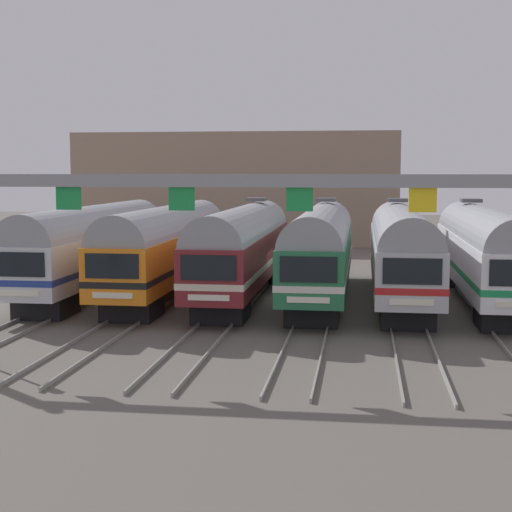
{
  "coord_description": "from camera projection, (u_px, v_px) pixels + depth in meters",
  "views": [
    {
      "loc": [
        4.14,
        -39.26,
        6.56
      ],
      "look_at": [
        -1.38,
        0.34,
        2.16
      ],
      "focal_mm": 54.05,
      "sensor_mm": 36.0,
      "label": 1
    }
  ],
  "objects": [
    {
      "name": "commuter_train_silver",
      "position": [
        93.0,
        245.0,
        41.02
      ],
      "size": [
        2.88,
        18.06,
        4.77
      ],
      "color": "silver",
      "rests_on": "ground"
    },
    {
      "name": "commuter_train_orange",
      "position": [
        167.0,
        246.0,
        40.47
      ],
      "size": [
        2.88,
        18.06,
        4.77
      ],
      "color": "orange",
      "rests_on": "ground"
    },
    {
      "name": "maintenance_building",
      "position": [
        240.0,
        188.0,
        72.36
      ],
      "size": [
        29.26,
        10.0,
        10.03
      ],
      "primitive_type": "cube",
      "color": "gray",
      "rests_on": "ground"
    },
    {
      "name": "track_bed",
      "position": [
        306.0,
        260.0,
        56.66
      ],
      "size": [
        21.72,
        70.0,
        0.15
      ],
      "color": "gray",
      "rests_on": "ground"
    },
    {
      "name": "commuter_train_green",
      "position": [
        321.0,
        248.0,
        39.36
      ],
      "size": [
        2.88,
        18.06,
        5.05
      ],
      "color": "#236B42",
      "rests_on": "ground"
    },
    {
      "name": "commuter_train_white",
      "position": [
        484.0,
        250.0,
        38.25
      ],
      "size": [
        2.88,
        18.06,
        5.05
      ],
      "color": "white",
      "rests_on": "ground"
    },
    {
      "name": "commuter_train_stainless",
      "position": [
        401.0,
        249.0,
        38.81
      ],
      "size": [
        2.88,
        18.06,
        5.05
      ],
      "color": "#B2B5BA",
      "rests_on": "ground"
    },
    {
      "name": "commuter_train_maroon",
      "position": [
        243.0,
        246.0,
        39.92
      ],
      "size": [
        2.88,
        18.06,
        5.05
      ],
      "color": "maroon",
      "rests_on": "ground"
    },
    {
      "name": "ground_plane",
      "position": [
        281.0,
        299.0,
        39.93
      ],
      "size": [
        160.0,
        160.0,
        0.0
      ],
      "primitive_type": "plane",
      "color": "#5B564F"
    },
    {
      "name": "catenary_gantry",
      "position": [
        240.0,
        208.0,
        26.06
      ],
      "size": [
        25.45,
        0.44,
        6.97
      ],
      "color": "gray",
      "rests_on": "ground"
    }
  ]
}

